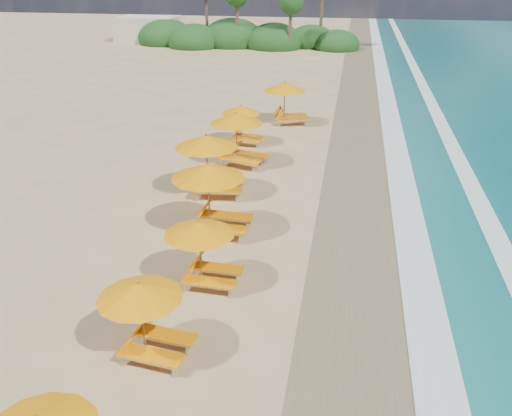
{
  "coord_description": "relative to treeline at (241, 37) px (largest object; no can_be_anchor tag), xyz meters",
  "views": [
    {
      "loc": [
        2.99,
        -16.63,
        9.08
      ],
      "look_at": [
        0.0,
        0.0,
        1.2
      ],
      "focal_mm": 37.51,
      "sensor_mm": 36.0,
      "label": 1
    }
  ],
  "objects": [
    {
      "name": "station_6",
      "position": [
        7.83,
        -38.11,
        0.45
      ],
      "size": [
        3.25,
        3.17,
        2.58
      ],
      "rotation": [
        0.0,
        0.0,
        -0.29
      ],
      "color": "olive",
      "rests_on": "ground"
    },
    {
      "name": "wet_sand",
      "position": [
        13.94,
        -45.51,
        -0.99
      ],
      "size": [
        4.0,
        160.0,
        0.01
      ],
      "primitive_type": "cube",
      "color": "#897852",
      "rests_on": "ground"
    },
    {
      "name": "station_8",
      "position": [
        9.19,
        -30.62,
        0.44
      ],
      "size": [
        3.2,
        3.11,
        2.56
      ],
      "rotation": [
        0.0,
        0.0,
        0.28
      ],
      "color": "olive",
      "rests_on": "ground"
    },
    {
      "name": "beach_building",
      "position": [
        -12.06,
        2.49,
        0.4
      ],
      "size": [
        7.0,
        5.0,
        2.8
      ],
      "primitive_type": "cube",
      "color": "beige",
      "rests_on": "ground"
    },
    {
      "name": "station_2",
      "position": [
        8.43,
        -52.06,
        0.2
      ],
      "size": [
        2.48,
        2.34,
        2.14
      ],
      "rotation": [
        0.0,
        0.0,
        -0.12
      ],
      "color": "olive",
      "rests_on": "ground"
    },
    {
      "name": "station_5",
      "position": [
        7.43,
        -41.91,
        0.5
      ],
      "size": [
        3.04,
        2.85,
        2.67
      ],
      "rotation": [
        0.0,
        0.0,
        0.09
      ],
      "color": "olive",
      "rests_on": "ground"
    },
    {
      "name": "station_7",
      "position": [
        7.39,
        -34.94,
        0.2
      ],
      "size": [
        2.47,
        2.33,
        2.13
      ],
      "rotation": [
        0.0,
        0.0,
        -0.12
      ],
      "color": "olive",
      "rests_on": "ground"
    },
    {
      "name": "ground",
      "position": [
        9.94,
        -45.51,
        -1.0
      ],
      "size": [
        160.0,
        160.0,
        0.0
      ],
      "primitive_type": "plane",
      "color": "tan",
      "rests_on": "ground"
    },
    {
      "name": "station_4",
      "position": [
        8.37,
        -45.23,
        0.51
      ],
      "size": [
        2.95,
        2.74,
        2.69
      ],
      "rotation": [
        0.0,
        0.0,
        -0.04
      ],
      "color": "olive",
      "rests_on": "ground"
    },
    {
      "name": "surf_foam",
      "position": [
        16.64,
        -45.51,
        -0.97
      ],
      "size": [
        4.0,
        160.0,
        0.01
      ],
      "color": "white",
      "rests_on": "ground"
    },
    {
      "name": "treeline",
      "position": [
        0.0,
        0.0,
        0.0
      ],
      "size": [
        25.8,
        8.8,
        9.74
      ],
      "color": "#163D14",
      "rests_on": "ground"
    },
    {
      "name": "station_3",
      "position": [
        8.96,
        -48.66,
        0.21
      ],
      "size": [
        2.38,
        2.21,
        2.16
      ],
      "rotation": [
        0.0,
        0.0,
        -0.04
      ],
      "color": "olive",
      "rests_on": "ground"
    }
  ]
}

